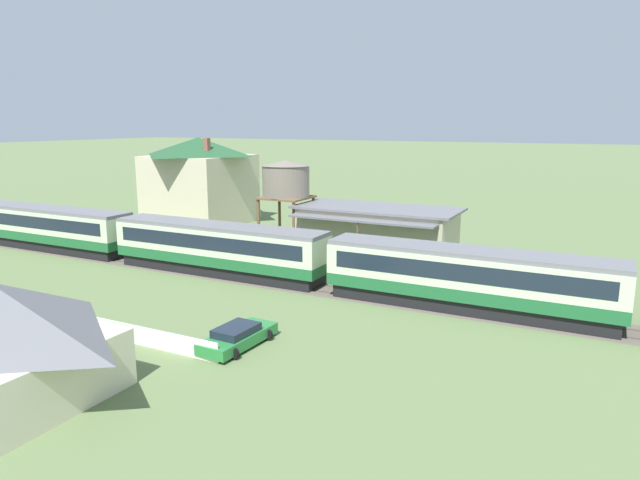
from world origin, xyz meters
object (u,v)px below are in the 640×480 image
at_px(passenger_train, 333,260).
at_px(parked_car_green, 238,336).
at_px(station_house_dark_green_roof, 200,180).
at_px(station_building, 377,232).
at_px(water_tower, 286,180).

relative_size(passenger_train, parked_car_green, 15.75).
distance_m(passenger_train, station_house_dark_green_roof, 31.09).
height_order(station_building, parked_car_green, station_building).
xyz_separation_m(station_building, station_house_dark_green_roof, (-24.55, 6.71, 2.83)).
bearing_deg(station_building, parked_car_green, -87.44).
bearing_deg(parked_car_green, passenger_train, 2.64).
distance_m(station_building, station_house_dark_green_roof, 25.61).
bearing_deg(parked_car_green, station_house_dark_green_roof, 43.96).
bearing_deg(station_building, passenger_train, -84.80).
distance_m(passenger_train, station_building, 10.83).
bearing_deg(water_tower, station_building, 3.52).
relative_size(station_house_dark_green_roof, parked_car_green, 2.22).
relative_size(passenger_train, station_building, 5.39).
distance_m(station_building, parked_car_green, 22.37).
bearing_deg(station_house_dark_green_roof, station_building, -15.28).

